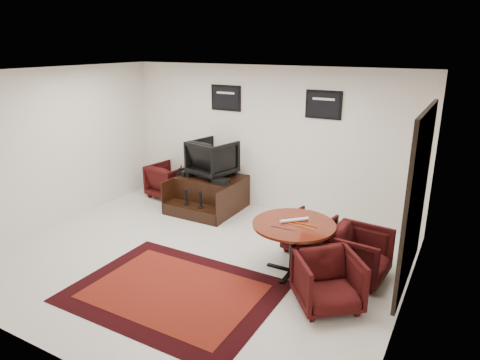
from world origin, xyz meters
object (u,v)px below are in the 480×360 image
table_chair_corner (328,279)px  meeting_table (294,229)px  shine_chair (213,156)px  table_chair_back (309,231)px  table_chair_window (359,252)px  shine_podium (210,194)px  armchair_side (169,179)px

table_chair_corner → meeting_table: bearing=101.7°
shine_chair → table_chair_back: 2.66m
meeting_table → table_chair_corner: bearing=-39.0°
table_chair_window → shine_chair: bearing=72.2°
meeting_table → table_chair_window: size_ratio=1.48×
table_chair_back → shine_podium: bearing=-8.0°
shine_podium → table_chair_window: (3.30, -1.24, 0.10)m
meeting_table → table_chair_window: 0.96m
table_chair_back → table_chair_window: size_ratio=0.86×
shine_podium → shine_chair: (0.00, 0.14, 0.75)m
shine_chair → shine_podium: bearing=102.0°
armchair_side → table_chair_corner: 4.84m
shine_podium → table_chair_corner: 3.78m
armchair_side → table_chair_window: table_chair_window is taller
meeting_table → armchair_side: bearing=154.4°
shine_podium → shine_chair: size_ratio=1.59×
shine_chair → table_chair_corner: size_ratio=1.05×
armchair_side → table_chair_corner: (4.27, -2.28, -0.01)m
meeting_table → table_chair_back: (-0.03, 0.76, -0.33)m
shine_chair → armchair_side: (-1.14, 0.03, -0.65)m
shine_chair → table_chair_corner: bearing=156.3°
shine_chair → armchair_side: shine_chair is taller
shine_podium → table_chair_window: bearing=-20.6°
armchair_side → table_chair_corner: armchair_side is taller
shine_podium → table_chair_back: size_ratio=1.89×
meeting_table → table_chair_corner: (0.70, -0.57, -0.29)m
armchair_side → table_chair_window: 4.65m
shine_chair → armchair_side: 1.31m
shine_podium → table_chair_corner: bearing=-34.1°
table_chair_back → table_chair_window: bearing=163.4°
shine_podium → shine_chair: bearing=90.0°
armchair_side → meeting_table: bearing=163.1°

